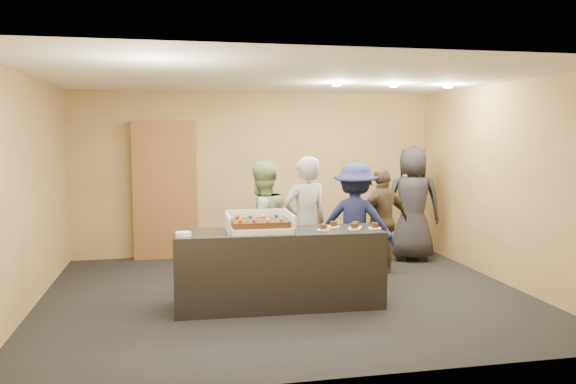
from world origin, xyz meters
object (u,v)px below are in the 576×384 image
at_px(plate_stack, 184,234).
at_px(person_dark_suit, 412,203).
at_px(person_sage_man, 262,227).
at_px(sheet_cake, 260,223).
at_px(person_server_grey, 305,223).
at_px(storage_cabinet, 165,190).
at_px(person_brown_extra, 383,221).
at_px(serving_counter, 279,269).
at_px(person_navy_man, 355,223).
at_px(cake_box, 259,227).

bearing_deg(plate_stack, person_dark_suit, 29.99).
height_order(person_sage_man, person_dark_suit, person_dark_suit).
distance_m(plate_stack, person_sage_man, 1.28).
height_order(sheet_cake, person_server_grey, person_server_grey).
xyz_separation_m(storage_cabinet, person_brown_extra, (3.10, -1.60, -0.35)).
height_order(serving_counter, plate_stack, plate_stack).
bearing_deg(person_navy_man, sheet_cake, 56.19).
distance_m(storage_cabinet, person_dark_suit, 3.97).
xyz_separation_m(sheet_cake, person_brown_extra, (1.99, 1.28, -0.23)).
bearing_deg(person_navy_man, plate_stack, 48.31).
height_order(cake_box, person_navy_man, person_navy_man).
distance_m(cake_box, sheet_cake, 0.06).
bearing_deg(person_navy_man, person_server_grey, 41.76).
height_order(cake_box, person_dark_suit, person_dark_suit).
xyz_separation_m(cake_box, person_navy_man, (1.45, 0.87, -0.14)).
bearing_deg(person_brown_extra, person_sage_man, -0.08).
height_order(person_brown_extra, person_dark_suit, person_dark_suit).
relative_size(sheet_cake, person_navy_man, 0.40).
distance_m(serving_counter, sheet_cake, 0.59).
bearing_deg(plate_stack, person_sage_man, 38.96).
bearing_deg(plate_stack, sheet_cake, 8.40).
relative_size(storage_cabinet, person_navy_man, 1.37).
relative_size(person_server_grey, person_dark_suit, 0.95).
relative_size(sheet_cake, person_brown_extra, 0.42).
bearing_deg(cake_box, plate_stack, -169.81).
xyz_separation_m(plate_stack, person_server_grey, (1.56, 0.79, -0.06)).
bearing_deg(storage_cabinet, person_server_grey, -50.96).
height_order(person_server_grey, person_navy_man, person_server_grey).
relative_size(serving_counter, person_sage_man, 1.43).
distance_m(serving_counter, person_navy_man, 1.56).
bearing_deg(sheet_cake, cake_box, 88.98).
bearing_deg(serving_counter, sheet_cake, -177.99).
relative_size(person_server_grey, person_navy_man, 1.06).
distance_m(person_server_grey, person_navy_man, 0.79).
height_order(serving_counter, cake_box, cake_box).
distance_m(person_sage_man, person_dark_suit, 2.93).
distance_m(storage_cabinet, sheet_cake, 3.09).
bearing_deg(cake_box, person_dark_suit, 35.07).
relative_size(serving_counter, plate_stack, 13.84).
relative_size(cake_box, sheet_cake, 1.17).
bearing_deg(person_dark_suit, storage_cabinet, 1.75).
bearing_deg(person_server_grey, serving_counter, 39.39).
xyz_separation_m(cake_box, plate_stack, (-0.87, -0.16, -0.03)).
bearing_deg(sheet_cake, person_dark_suit, 35.46).
height_order(person_navy_man, person_brown_extra, person_navy_man).
distance_m(person_navy_man, person_brown_extra, 0.66).
height_order(cake_box, plate_stack, cake_box).
xyz_separation_m(person_brown_extra, person_dark_suit, (0.76, 0.68, 0.15)).
xyz_separation_m(sheet_cake, person_server_grey, (0.70, 0.66, -0.13)).
distance_m(plate_stack, person_server_grey, 1.75).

